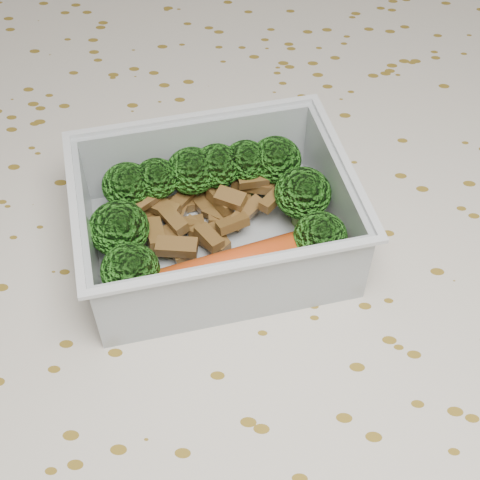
{
  "coord_description": "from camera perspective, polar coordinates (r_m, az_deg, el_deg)",
  "views": [
    {
      "loc": [
        0.02,
        -0.29,
        1.13
      ],
      "look_at": [
        0.0,
        -0.0,
        0.78
      ],
      "focal_mm": 50.0,
      "sensor_mm": 36.0,
      "label": 1
    }
  ],
  "objects": [
    {
      "name": "dining_table",
      "position": [
        0.55,
        -0.07,
        -7.45
      ],
      "size": [
        1.4,
        0.9,
        0.75
      ],
      "color": "brown",
      "rests_on": "ground"
    },
    {
      "name": "tablecloth",
      "position": [
        0.5,
        -0.08,
        -4.35
      ],
      "size": [
        1.46,
        0.96,
        0.19
      ],
      "color": "beige",
      "rests_on": "dining_table"
    },
    {
      "name": "meat_pile",
      "position": [
        0.48,
        -3.55,
        2.17
      ],
      "size": [
        0.11,
        0.08,
        0.03
      ],
      "color": "brown",
      "rests_on": "lunch_container"
    },
    {
      "name": "lunch_container",
      "position": [
        0.46,
        -2.11,
        1.25
      ],
      "size": [
        0.22,
        0.19,
        0.06
      ],
      "color": "silver",
      "rests_on": "tablecloth"
    },
    {
      "name": "sausage",
      "position": [
        0.44,
        -0.51,
        -2.32
      ],
      "size": [
        0.14,
        0.08,
        0.02
      ],
      "color": "#CE4516",
      "rests_on": "lunch_container"
    },
    {
      "name": "broccoli_florets",
      "position": [
        0.47,
        -2.61,
        3.65
      ],
      "size": [
        0.17,
        0.15,
        0.05
      ],
      "color": "#608C3F",
      "rests_on": "lunch_container"
    }
  ]
}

